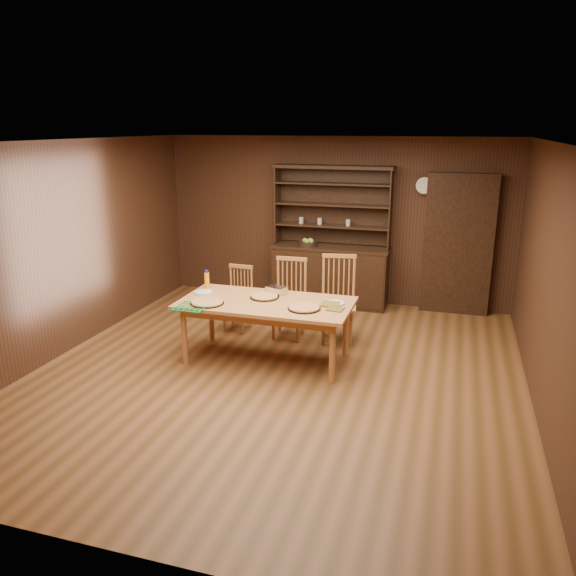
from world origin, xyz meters
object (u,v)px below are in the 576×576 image
(chair_right, at_px, (338,295))
(dining_table, at_px, (266,307))
(chair_center, at_px, (290,295))
(china_hutch, at_px, (330,267))
(chair_left, at_px, (239,296))
(juice_bottle, at_px, (207,280))

(chair_right, bearing_deg, dining_table, -136.34)
(chair_center, distance_m, chair_right, 0.65)
(china_hutch, xyz_separation_m, dining_table, (-0.24, -2.42, 0.08))
(china_hutch, relative_size, chair_left, 2.40)
(dining_table, height_order, chair_left, chair_left)
(chair_right, relative_size, juice_bottle, 4.83)
(china_hutch, distance_m, dining_table, 2.43)
(china_hutch, xyz_separation_m, chair_center, (-0.21, -1.53, -0.03))
(chair_center, relative_size, chair_right, 0.94)
(china_hutch, relative_size, chair_center, 2.03)
(chair_left, relative_size, chair_center, 0.85)
(chair_center, height_order, juice_bottle, chair_center)
(dining_table, bearing_deg, china_hutch, 84.26)
(dining_table, bearing_deg, chair_left, 127.85)
(dining_table, distance_m, chair_left, 1.19)
(china_hutch, bearing_deg, dining_table, -95.74)
(china_hutch, distance_m, chair_left, 1.78)
(dining_table, relative_size, chair_right, 1.79)
(chair_center, bearing_deg, juice_bottle, -150.78)
(china_hutch, xyz_separation_m, chair_left, (-0.96, -1.49, -0.12))
(juice_bottle, bearing_deg, china_hutch, 61.46)
(china_hutch, height_order, chair_right, china_hutch)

